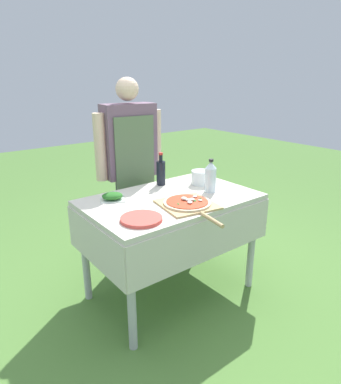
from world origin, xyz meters
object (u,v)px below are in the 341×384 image
Objects in this scene: pizza_on_peel at (188,204)px; water_bottle at (211,177)px; person_cook at (130,159)px; plate_stack at (141,219)px; oil_bottle at (161,172)px; mixing_tub at (201,177)px; prep_table at (171,212)px; herb_container at (112,196)px.

water_bottle is (0.30, 0.12, 0.10)m from pizza_on_peel.
person_cook is 0.89m from plate_stack.
oil_bottle is 1.01× the size of plate_stack.
mixing_tub reaches higher than plate_stack.
mixing_tub is (0.25, -0.17, -0.05)m from oil_bottle.
mixing_tub is 0.80m from plate_stack.
prep_table is 4.75× the size of oil_bottle.
prep_table is 4.93× the size of water_bottle.
prep_table is 0.23m from pizza_on_peel.
person_cook is at bearing 105.22° from oil_bottle.
person_cook is 7.66× the size of herb_container.
pizza_on_peel is 2.87× the size of herb_container.
prep_table is 0.77× the size of person_cook.
oil_bottle is (0.13, 0.46, 0.08)m from pizza_on_peel.
plate_stack is at bearing 67.32° from person_cook.
mixing_tub is at bearing 130.15° from person_cook.
oil_bottle is 0.69m from plate_stack.
pizza_on_peel is at bearing -159.12° from water_bottle.
mixing_tub is (0.33, -0.47, -0.10)m from person_cook.
pizza_on_peel is at bearing -142.35° from mixing_tub.
oil_bottle is at bearing 117.02° from water_bottle.
water_bottle is 1.20× the size of herb_container.
pizza_on_peel reaches higher than plate_stack.
pizza_on_peel is at bearing -93.01° from prep_table.
mixing_tub reaches higher than pizza_on_peel.
mixing_tub is at bearing 47.70° from pizza_on_peel.
person_cook is 6.25× the size of plate_stack.
pizza_on_peel is 2.39× the size of water_bottle.
person_cook is 0.78m from pizza_on_peel.
water_bottle is 0.70m from herb_container.
mixing_tub is at bearing 22.28° from plate_stack.
prep_table is at bearing 97.05° from pizza_on_peel.
prep_table is 0.63m from person_cook.
pizza_on_peel is 0.49m from oil_bottle.
herb_container is at bearing 84.98° from plate_stack.
herb_container reaches higher than prep_table.
prep_table is at bearing -30.29° from herb_container.
oil_bottle is at bearing 145.74° from mixing_tub.
water_bottle is 1.61× the size of mixing_tub.
mixing_tub is (0.07, 0.18, -0.06)m from water_bottle.
prep_table is at bearing -113.31° from oil_bottle.
oil_bottle reaches higher than plate_stack.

